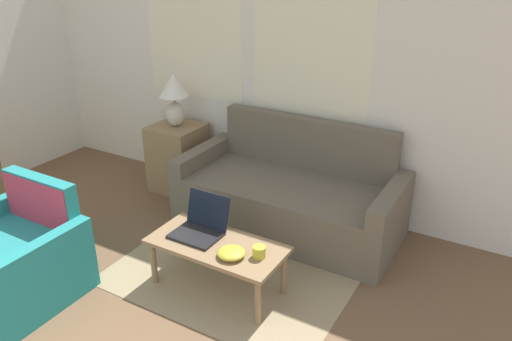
{
  "coord_description": "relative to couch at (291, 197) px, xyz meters",
  "views": [
    {
      "loc": [
        2.3,
        0.22,
        2.28
      ],
      "look_at": [
        0.58,
        3.17,
        0.75
      ],
      "focal_mm": 35.0,
      "sensor_mm": 36.0,
      "label": 1
    }
  ],
  "objects": [
    {
      "name": "cup_navy",
      "position": [
        0.29,
        -1.08,
        0.14
      ],
      "size": [
        0.09,
        0.09,
        0.08
      ],
      "color": "gold",
      "rests_on": "coffee_table"
    },
    {
      "name": "wall_back",
      "position": [
        -0.61,
        0.45,
        1.03
      ],
      "size": [
        5.96,
        0.06,
        2.6
      ],
      "color": "white",
      "rests_on": "ground_plane"
    },
    {
      "name": "table_lamp",
      "position": [
        -1.33,
        0.11,
        0.71
      ],
      "size": [
        0.28,
        0.28,
        0.52
      ],
      "color": "beige",
      "rests_on": "side_table"
    },
    {
      "name": "side_table",
      "position": [
        -1.33,
        0.11,
        0.06
      ],
      "size": [
        0.47,
        0.47,
        0.67
      ],
      "color": "#937551",
      "rests_on": "ground_plane"
    },
    {
      "name": "armchair",
      "position": [
        -1.26,
        -1.85,
        -0.02
      ],
      "size": [
        0.87,
        0.82,
        0.8
      ],
      "color": "teal",
      "rests_on": "ground_plane"
    },
    {
      "name": "coffee_table",
      "position": [
        -0.05,
        -1.09,
        0.06
      ],
      "size": [
        0.98,
        0.47,
        0.38
      ],
      "color": "#8E704C",
      "rests_on": "ground_plane"
    },
    {
      "name": "couch",
      "position": [
        0.0,
        0.0,
        0.0
      ],
      "size": [
        1.91,
        0.87,
        0.91
      ],
      "color": "#665B4C",
      "rests_on": "ground_plane"
    },
    {
      "name": "rug",
      "position": [
        -0.05,
        -0.58,
        -0.27
      ],
      "size": [
        1.76,
        1.91,
        0.01
      ],
      "color": "#9E8966",
      "rests_on": "ground_plane"
    },
    {
      "name": "laptop",
      "position": [
        -0.23,
        -1.03,
        0.16
      ],
      "size": [
        0.35,
        0.33,
        0.27
      ],
      "color": "black",
      "rests_on": "coffee_table"
    },
    {
      "name": "snack_bowl",
      "position": [
        0.13,
        -1.17,
        0.13
      ],
      "size": [
        0.19,
        0.19,
        0.06
      ],
      "color": "gold",
      "rests_on": "coffee_table"
    }
  ]
}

